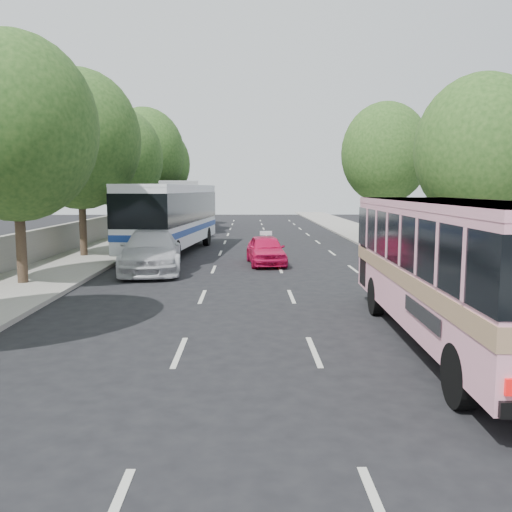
{
  "coord_description": "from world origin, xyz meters",
  "views": [
    {
      "loc": [
        -0.44,
        -13.32,
        3.5
      ],
      "look_at": [
        -0.19,
        1.88,
        1.6
      ],
      "focal_mm": 38.0,
      "sensor_mm": 36.0,
      "label": 1
    }
  ],
  "objects_px": {
    "pink_taxi": "(266,250)",
    "tour_coach_rear": "(180,201)",
    "pink_bus": "(458,257)",
    "tour_coach_front": "(172,212)",
    "white_pickup": "(151,251)"
  },
  "relations": [
    {
      "from": "pink_taxi",
      "to": "tour_coach_rear",
      "type": "height_order",
      "value": "tour_coach_rear"
    },
    {
      "from": "pink_bus",
      "to": "tour_coach_front",
      "type": "xyz_separation_m",
      "value": [
        -8.68,
        17.79,
        0.21
      ]
    },
    {
      "from": "pink_bus",
      "to": "tour_coach_rear",
      "type": "xyz_separation_m",
      "value": [
        -10.48,
        35.57,
        0.45
      ]
    },
    {
      "from": "pink_taxi",
      "to": "tour_coach_rear",
      "type": "distance_m",
      "value": 23.45
    },
    {
      "from": "white_pickup",
      "to": "tour_coach_rear",
      "type": "distance_m",
      "value": 24.53
    },
    {
      "from": "pink_taxi",
      "to": "tour_coach_rear",
      "type": "relative_size",
      "value": 0.29
    },
    {
      "from": "pink_taxi",
      "to": "tour_coach_rear",
      "type": "xyz_separation_m",
      "value": [
        -6.73,
        22.39,
        1.78
      ]
    },
    {
      "from": "white_pickup",
      "to": "pink_bus",
      "type": "bearing_deg",
      "value": -58.71
    },
    {
      "from": "tour_coach_front",
      "to": "tour_coach_rear",
      "type": "distance_m",
      "value": 17.87
    },
    {
      "from": "white_pickup",
      "to": "pink_taxi",
      "type": "bearing_deg",
      "value": 15.68
    },
    {
      "from": "pink_taxi",
      "to": "white_pickup",
      "type": "bearing_deg",
      "value": -162.63
    },
    {
      "from": "pink_bus",
      "to": "tour_coach_front",
      "type": "relative_size",
      "value": 0.81
    },
    {
      "from": "tour_coach_front",
      "to": "pink_bus",
      "type": "bearing_deg",
      "value": -57.88
    },
    {
      "from": "white_pickup",
      "to": "tour_coach_front",
      "type": "relative_size",
      "value": 0.48
    },
    {
      "from": "pink_taxi",
      "to": "white_pickup",
      "type": "height_order",
      "value": "white_pickup"
    }
  ]
}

